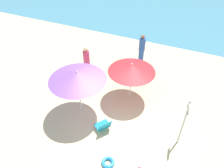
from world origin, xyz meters
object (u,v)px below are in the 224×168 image
at_px(person_a, 142,50).
at_px(swim_ring, 108,163).
at_px(umbrella_red, 132,68).
at_px(beach_chair_a, 82,86).
at_px(beach_chair_c, 104,126).
at_px(umbrella_purple, 77,76).
at_px(beach_chair_b, 138,74).
at_px(person_b, 87,62).
at_px(warning_sign, 185,118).

distance_m(person_a, swim_ring, 6.20).
relative_size(umbrella_red, beach_chair_a, 2.46).
bearing_deg(umbrella_red, beach_chair_c, -97.41).
distance_m(umbrella_purple, swim_ring, 3.17).
bearing_deg(umbrella_red, beach_chair_b, 94.27).
height_order(beach_chair_a, person_a, person_a).
bearing_deg(person_a, beach_chair_a, -24.62).
bearing_deg(beach_chair_b, beach_chair_a, -53.10).
distance_m(person_b, swim_ring, 4.95).
bearing_deg(person_b, umbrella_red, -140.31).
distance_m(umbrella_purple, warning_sign, 3.97).
xyz_separation_m(umbrella_purple, person_b, (-0.93, 2.25, -1.05)).
bearing_deg(beach_chair_b, warning_sign, 36.45).
distance_m(umbrella_red, warning_sign, 2.86).
distance_m(beach_chair_c, warning_sign, 2.93).
bearing_deg(umbrella_purple, umbrella_red, 46.82).
xyz_separation_m(beach_chair_c, person_b, (-2.18, 2.76, 0.55)).
height_order(beach_chair_b, person_b, person_b).
relative_size(umbrella_red, person_a, 1.15).
distance_m(person_a, person_b, 2.98).
height_order(person_a, warning_sign, warning_sign).
bearing_deg(swim_ring, umbrella_purple, 139.18).
xyz_separation_m(person_a, swim_ring, (0.83, -6.10, -0.79)).
bearing_deg(swim_ring, person_a, 97.72).
xyz_separation_m(beach_chair_a, beach_chair_b, (2.06, 1.81, 0.05)).
distance_m(umbrella_red, beach_chair_b, 1.87).
bearing_deg(swim_ring, beach_chair_b, 96.52).
relative_size(umbrella_purple, beach_chair_c, 2.98).
relative_size(person_b, swim_ring, 3.75).
bearing_deg(umbrella_purple, beach_chair_b, 64.52).
bearing_deg(umbrella_red, beach_chair_a, -168.19).
height_order(umbrella_red, person_a, umbrella_red).
bearing_deg(beach_chair_c, umbrella_red, -62.02).
distance_m(beach_chair_a, beach_chair_c, 2.52).
xyz_separation_m(beach_chair_b, person_a, (-0.29, 1.42, 0.52)).
xyz_separation_m(umbrella_red, person_a, (-0.39, 2.78, -0.76)).
distance_m(beach_chair_a, warning_sign, 4.79).
bearing_deg(beach_chair_c, person_a, -53.25).
relative_size(beach_chair_c, swim_ring, 1.63).
distance_m(warning_sign, swim_ring, 2.94).
distance_m(umbrella_purple, person_a, 4.67).
bearing_deg(umbrella_purple, person_a, 75.59).
distance_m(umbrella_red, beach_chair_c, 2.52).
height_order(beach_chair_c, swim_ring, beach_chair_c).
distance_m(umbrella_red, person_a, 2.91).
height_order(beach_chair_a, swim_ring, beach_chair_a).
bearing_deg(beach_chair_c, umbrella_purple, 13.36).
xyz_separation_m(beach_chair_a, person_b, (-0.30, 1.08, 0.56)).
height_order(beach_chair_b, warning_sign, warning_sign).
height_order(umbrella_red, person_b, umbrella_red).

